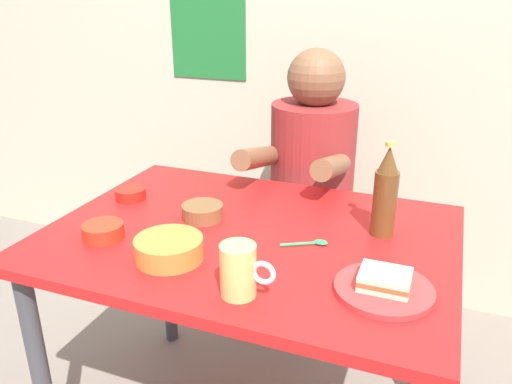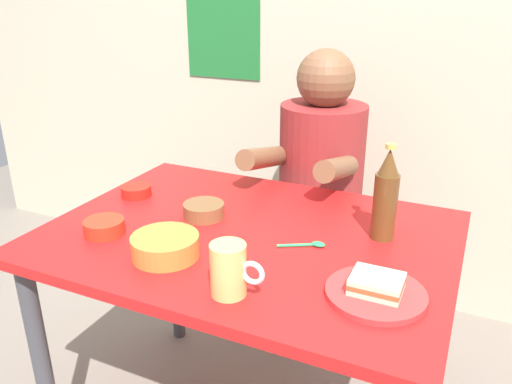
{
  "view_description": "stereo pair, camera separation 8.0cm",
  "coord_description": "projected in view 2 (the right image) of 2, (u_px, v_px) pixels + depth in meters",
  "views": [
    {
      "loc": [
        0.47,
        -1.16,
        1.36
      ],
      "look_at": [
        0.0,
        0.05,
        0.84
      ],
      "focal_mm": 35.62,
      "sensor_mm": 36.0,
      "label": 1
    },
    {
      "loc": [
        0.54,
        -1.13,
        1.36
      ],
      "look_at": [
        0.0,
        0.05,
        0.84
      ],
      "focal_mm": 35.62,
      "sensor_mm": 36.0,
      "label": 2
    }
  ],
  "objects": [
    {
      "name": "sauce_bowl_chili",
      "position": [
        104.0,
        226.0,
        1.38
      ],
      "size": [
        0.11,
        0.11,
        0.04
      ],
      "color": "red",
      "rests_on": "dining_table"
    },
    {
      "name": "stool",
      "position": [
        317.0,
        256.0,
        2.07
      ],
      "size": [
        0.34,
        0.34,
        0.45
      ],
      "color": "#4C4C51",
      "rests_on": "ground"
    },
    {
      "name": "beer_mug",
      "position": [
        229.0,
        270.0,
        1.09
      ],
      "size": [
        0.13,
        0.08,
        0.12
      ],
      "color": "#D1BC66",
      "rests_on": "dining_table"
    },
    {
      "name": "condiment_bowl_brown",
      "position": [
        204.0,
        210.0,
        1.48
      ],
      "size": [
        0.12,
        0.12,
        0.04
      ],
      "color": "brown",
      "rests_on": "dining_table"
    },
    {
      "name": "sambal_bowl_red",
      "position": [
        136.0,
        190.0,
        1.63
      ],
      "size": [
        0.1,
        0.1,
        0.03
      ],
      "color": "#B21E14",
      "rests_on": "dining_table"
    },
    {
      "name": "spoon",
      "position": [
        310.0,
        244.0,
        1.32
      ],
      "size": [
        0.12,
        0.07,
        0.01
      ],
      "color": "#26A559",
      "rests_on": "dining_table"
    },
    {
      "name": "plate_orange",
      "position": [
        376.0,
        294.0,
        1.1
      ],
      "size": [
        0.22,
        0.22,
        0.01
      ],
      "primitive_type": "cylinder",
      "color": "red",
      "rests_on": "dining_table"
    },
    {
      "name": "person_seated",
      "position": [
        321.0,
        159.0,
        1.91
      ],
      "size": [
        0.33,
        0.56,
        0.72
      ],
      "color": "maroon",
      "rests_on": "stool"
    },
    {
      "name": "sandwich",
      "position": [
        377.0,
        284.0,
        1.09
      ],
      "size": [
        0.11,
        0.09,
        0.04
      ],
      "color": "beige",
      "rests_on": "plate_orange"
    },
    {
      "name": "wall_back",
      "position": [
        358.0,
        5.0,
        2.07
      ],
      "size": [
        4.4,
        0.09,
        2.6
      ],
      "color": "#BCB299",
      "rests_on": "ground"
    },
    {
      "name": "soup_bowl_orange",
      "position": [
        165.0,
        245.0,
        1.26
      ],
      "size": [
        0.17,
        0.17,
        0.05
      ],
      "color": "orange",
      "rests_on": "dining_table"
    },
    {
      "name": "dining_table",
      "position": [
        249.0,
        261.0,
        1.43
      ],
      "size": [
        1.1,
        0.8,
        0.74
      ],
      "color": "red",
      "rests_on": "ground"
    },
    {
      "name": "beer_bottle",
      "position": [
        386.0,
        197.0,
        1.32
      ],
      "size": [
        0.06,
        0.06,
        0.26
      ],
      "color": "#593819",
      "rests_on": "dining_table"
    }
  ]
}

